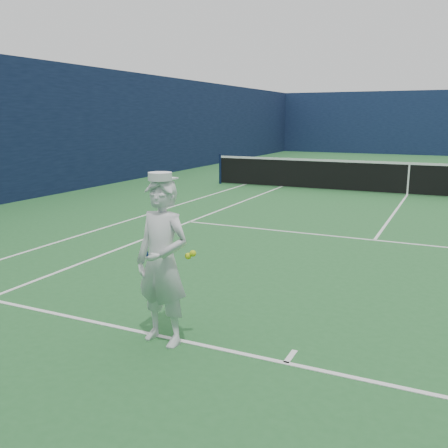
% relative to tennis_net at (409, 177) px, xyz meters
% --- Properties ---
extents(ground, '(80.00, 80.00, 0.00)m').
position_rel_tennis_net_xyz_m(ground, '(0.00, 0.00, -0.55)').
color(ground, '#25622D').
rests_on(ground, ground).
extents(court_markings, '(11.03, 23.83, 0.01)m').
position_rel_tennis_net_xyz_m(court_markings, '(0.00, 0.00, -0.55)').
color(court_markings, white).
rests_on(court_markings, ground).
extents(windscreen_fence, '(20.12, 36.12, 4.00)m').
position_rel_tennis_net_xyz_m(windscreen_fence, '(0.00, 0.00, 1.45)').
color(windscreen_fence, '#0F1B3A').
rests_on(windscreen_fence, ground).
extents(tennis_net, '(12.88, 0.09, 1.07)m').
position_rel_tennis_net_xyz_m(tennis_net, '(0.00, 0.00, 0.00)').
color(tennis_net, '#141E4C').
rests_on(tennis_net, ground).
extents(tennis_player, '(0.75, 0.56, 1.81)m').
position_rel_tennis_net_xyz_m(tennis_player, '(-1.33, -11.97, 0.33)').
color(tennis_player, white).
rests_on(tennis_player, ground).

